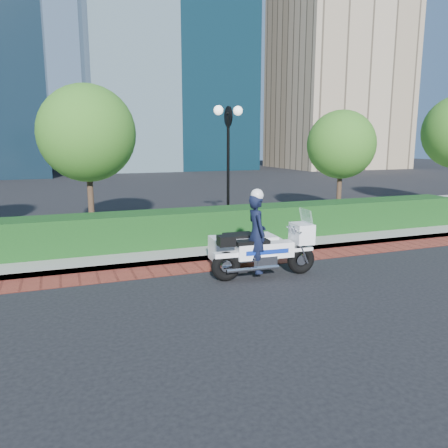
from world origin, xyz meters
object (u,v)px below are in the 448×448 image
object	(u,v)px
lamppost	(228,148)
police_motorcycle	(255,244)
tree_b	(87,134)
tree_c	(341,145)

from	to	relation	value
lamppost	police_motorcycle	distance (m)	5.32
lamppost	tree_b	bearing A→B (deg)	163.89
lamppost	police_motorcycle	xyz separation A→B (m)	(-1.13, -4.70, -2.23)
tree_b	tree_c	xyz separation A→B (m)	(10.00, -0.00, -0.39)
tree_b	police_motorcycle	xyz separation A→B (m)	(3.37, -6.00, -2.71)
tree_b	tree_c	distance (m)	10.01
tree_b	lamppost	bearing A→B (deg)	-16.11
lamppost	tree_b	xyz separation A→B (m)	(-4.50, 1.30, 0.48)
tree_c	police_motorcycle	distance (m)	9.24
lamppost	police_motorcycle	world-z (taller)	lamppost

